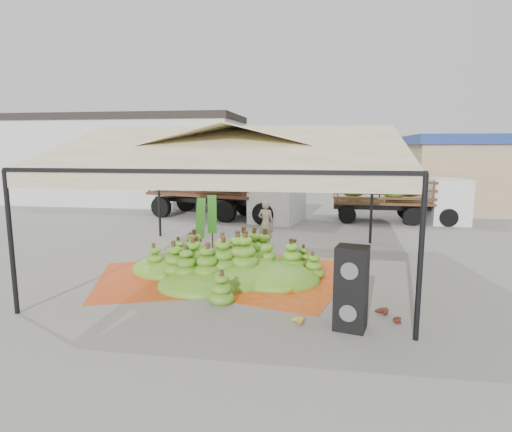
% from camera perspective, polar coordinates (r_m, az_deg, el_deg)
% --- Properties ---
extents(ground, '(90.00, 90.00, 0.00)m').
position_cam_1_polar(ground, '(12.35, -2.03, -7.04)').
color(ground, slate).
rests_on(ground, ground).
extents(canopy_tent, '(8.10, 8.10, 4.00)m').
position_cam_1_polar(canopy_tent, '(11.86, -2.12, 8.46)').
color(canopy_tent, black).
rests_on(canopy_tent, ground).
extents(building_white, '(14.30, 6.30, 5.40)m').
position_cam_1_polar(building_white, '(28.44, -16.70, 7.28)').
color(building_white, silver).
rests_on(building_white, ground).
extents(building_tan, '(6.30, 5.30, 4.10)m').
position_cam_1_polar(building_tan, '(25.85, 26.50, 5.15)').
color(building_tan, tan).
rests_on(building_tan, ground).
extents(tarp_left, '(4.67, 4.56, 0.01)m').
position_cam_1_polar(tarp_left, '(11.75, -11.32, -8.04)').
color(tarp_left, red).
rests_on(tarp_left, ground).
extents(tarp_right, '(5.28, 5.43, 0.01)m').
position_cam_1_polar(tarp_right, '(11.74, 1.22, -7.87)').
color(tarp_right, '#D05F13').
rests_on(tarp_right, ground).
extents(banana_heap, '(6.53, 5.83, 1.19)m').
position_cam_1_polar(banana_heap, '(11.61, -4.06, -5.07)').
color(banana_heap, '#3A7E1A').
rests_on(banana_heap, ground).
extents(hand_yellow_a, '(0.60, 0.56, 0.22)m').
position_cam_1_polar(hand_yellow_a, '(8.62, 5.05, -13.60)').
color(hand_yellow_a, gold).
rests_on(hand_yellow_a, ground).
extents(hand_yellow_b, '(0.46, 0.39, 0.20)m').
position_cam_1_polar(hand_yellow_b, '(10.42, 4.14, -9.56)').
color(hand_yellow_b, gold).
rests_on(hand_yellow_b, ground).
extents(hand_red_a, '(0.48, 0.41, 0.19)m').
position_cam_1_polar(hand_red_a, '(9.10, 17.74, -12.84)').
color(hand_red_a, '#571A13').
rests_on(hand_red_a, ground).
extents(hand_red_b, '(0.62, 0.57, 0.23)m').
position_cam_1_polar(hand_red_b, '(9.38, 16.05, -11.99)').
color(hand_red_b, '#5C2415').
rests_on(hand_red_b, ground).
extents(hand_green, '(0.47, 0.42, 0.18)m').
position_cam_1_polar(hand_green, '(11.00, -3.23, -8.60)').
color(hand_green, '#4F7B19').
rests_on(hand_green, ground).
extents(hanging_bunches, '(1.74, 0.24, 0.20)m').
position_cam_1_polar(hanging_bunches, '(12.22, 10.05, 5.16)').
color(hanging_bunches, '#557D1A').
rests_on(hanging_bunches, ground).
extents(speaker_stack, '(0.69, 0.63, 1.62)m').
position_cam_1_polar(speaker_stack, '(8.38, 12.58, -9.37)').
color(speaker_stack, black).
rests_on(speaker_stack, ground).
extents(banana_leaves, '(0.96, 1.36, 3.70)m').
position_cam_1_polar(banana_leaves, '(14.41, -5.73, -4.72)').
color(banana_leaves, '#2B7D21').
rests_on(banana_leaves, ground).
extents(vendor, '(0.67, 0.54, 1.61)m').
position_cam_1_polar(vendor, '(15.06, 1.32, -0.94)').
color(vendor, gray).
rests_on(vendor, ground).
extents(truck_left, '(7.94, 4.36, 2.59)m').
position_cam_1_polar(truck_left, '(20.90, -3.44, 4.05)').
color(truck_left, '#532D1B').
rests_on(truck_left, ground).
extents(truck_right, '(5.99, 2.18, 2.04)m').
position_cam_1_polar(truck_right, '(20.98, 19.17, 2.66)').
color(truck_right, '#52311B').
rests_on(truck_right, ground).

